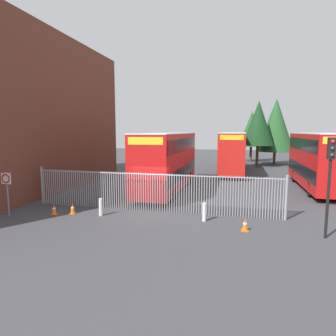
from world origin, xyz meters
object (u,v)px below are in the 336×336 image
Objects in this scene: traffic_cone_by_gate at (73,209)px; double_decker_bus_near_gate at (168,159)px; double_decker_bus_behind_fence_right at (233,151)px; traffic_cone_mid_forecourt at (245,225)px; double_decker_bus_behind_fence_left at (317,158)px; traffic_cone_near_kerb at (54,209)px; bollard_center_front at (204,212)px; bollard_near_left at (101,207)px; speed_limit_sign_post at (6,184)px; traffic_light_kerbside at (330,169)px.

double_decker_bus_near_gate is at bearing 63.93° from traffic_cone_by_gate.
traffic_cone_mid_forecourt is (1.06, -18.89, -2.13)m from double_decker_bus_behind_fence_right.
double_decker_bus_behind_fence_left is 1.00× the size of double_decker_bus_behind_fence_right.
double_decker_bus_behind_fence_left reaches higher than traffic_cone_near_kerb.
bollard_center_front is at bearing 5.54° from traffic_cone_near_kerb.
speed_limit_sign_post is at bearing -165.57° from bollard_near_left.
double_decker_bus_behind_fence_left is 18.32× the size of traffic_cone_by_gate.
traffic_cone_by_gate is 3.67m from speed_limit_sign_post.
traffic_light_kerbside is (10.89, -0.75, 2.51)m from bollard_near_left.
bollard_center_front is at bearing 153.25° from traffic_cone_mid_forecourt.
double_decker_bus_near_gate and double_decker_bus_behind_fence_right have the same top height.
traffic_cone_near_kerb is at bearing -144.25° from double_decker_bus_behind_fence_left.
double_decker_bus_near_gate is at bearing 75.42° from bollard_near_left.
speed_limit_sign_post is (-11.33, -19.49, -0.65)m from double_decker_bus_behind_fence_right.
double_decker_bus_behind_fence_right reaches higher than traffic_cone_mid_forecourt.
speed_limit_sign_post reaches higher than traffic_cone_near_kerb.
double_decker_bus_near_gate is 1.00× the size of double_decker_bus_behind_fence_left.
double_decker_bus_near_gate reaches higher than traffic_cone_mid_forecourt.
bollard_near_left reaches higher than traffic_cone_near_kerb.
bollard_near_left and bollard_center_front have the same top height.
speed_limit_sign_post is (-12.39, -0.60, 1.49)m from traffic_cone_mid_forecourt.
bollard_near_left is 1.61× the size of traffic_cone_near_kerb.
double_decker_bus_behind_fence_left is 18.32× the size of traffic_cone_near_kerb.
double_decker_bus_behind_fence_left reaches higher than traffic_cone_by_gate.
traffic_light_kerbside reaches higher than traffic_cone_near_kerb.
speed_limit_sign_post is (-3.13, -1.22, 1.49)m from traffic_cone_by_gate.
double_decker_bus_behind_fence_left is 18.32× the size of traffic_cone_mid_forecourt.
double_decker_bus_near_gate is 10.96m from speed_limit_sign_post.
double_decker_bus_near_gate is 10.02m from traffic_cone_mid_forecourt.
traffic_light_kerbside reaches higher than bollard_near_left.
traffic_cone_near_kerb is (-2.61, -0.43, -0.19)m from bollard_near_left.
double_decker_bus_behind_fence_right is 20.89m from traffic_cone_near_kerb.
bollard_near_left is 5.57m from bollard_center_front.
double_decker_bus_behind_fence_right is 2.51× the size of traffic_light_kerbside.
double_decker_bus_near_gate is at bearing 117.53° from bollard_center_front.
double_decker_bus_near_gate reaches higher than traffic_cone_near_kerb.
double_decker_bus_behind_fence_left is at bearing 34.07° from speed_limit_sign_post.
traffic_light_kerbside reaches higher than bollard_center_front.
traffic_light_kerbside reaches higher than traffic_cone_mid_forecourt.
double_decker_bus_near_gate is 8.50m from traffic_cone_by_gate.
double_decker_bus_behind_fence_right is 22.56m from speed_limit_sign_post.
traffic_cone_by_gate is at bearing 176.73° from traffic_light_kerbside.
double_decker_bus_behind_fence_left reaches higher than traffic_light_kerbside.
double_decker_bus_behind_fence_left is 13.07m from traffic_cone_mid_forecourt.
double_decker_bus_behind_fence_left is 4.50× the size of speed_limit_sign_post.
bollard_center_front is at bearing 3.77° from bollard_near_left.
traffic_cone_by_gate is at bearing -176.89° from bollard_center_front.
traffic_light_kerbside is (13.50, -0.32, 2.70)m from traffic_cone_near_kerb.
double_decker_bus_near_gate reaches higher than traffic_cone_by_gate.
bollard_near_left is at bearing 14.43° from speed_limit_sign_post.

